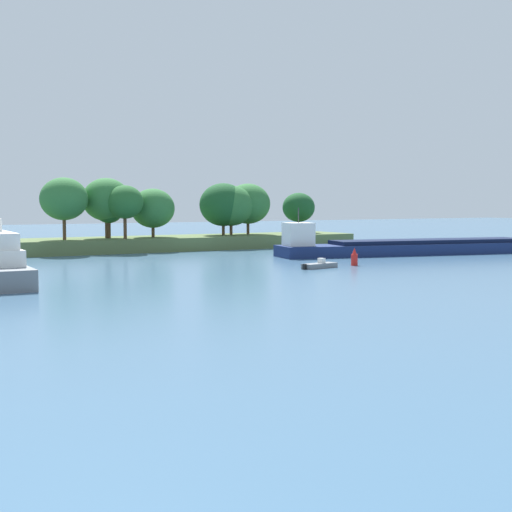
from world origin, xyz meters
name	(u,v)px	position (x,y,z in m)	size (l,w,h in m)	color
treeline_island	(184,218)	(7.39, 76.89, 4.41)	(53.67, 10.01, 9.89)	#566B3D
small_motorboat	(319,265)	(7.59, 43.09, 0.28)	(4.45, 2.21, 1.01)	slate
cargo_barge	(414,247)	(28.94, 53.08, 1.00)	(37.89, 12.79, 6.00)	navy
channel_buoy_red	(354,258)	(12.58, 43.86, 0.81)	(0.70, 0.70, 1.90)	red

